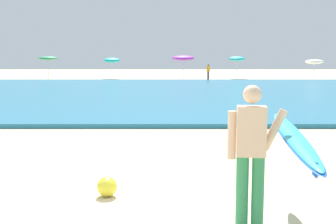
{
  "coord_description": "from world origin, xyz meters",
  "views": [
    {
      "loc": [
        0.65,
        -5.93,
        2.03
      ],
      "look_at": [
        0.65,
        1.58,
        1.1
      ],
      "focal_mm": 45.58,
      "sensor_mm": 36.0,
      "label": 1
    }
  ],
  "objects_px": {
    "beach_umbrella_0": "(48,58)",
    "beach_umbrella_1": "(112,60)",
    "beach_umbrella_2": "(184,58)",
    "beach_umbrella_3": "(237,59)",
    "beachgoer_near_row_left": "(209,71)",
    "beach_umbrella_4": "(315,62)",
    "beach_ball": "(107,187)",
    "surfer_with_board": "(271,144)"
  },
  "relations": [
    {
      "from": "beachgoer_near_row_left",
      "to": "beach_umbrella_3",
      "type": "bearing_deg",
      "value": 40.3
    },
    {
      "from": "surfer_with_board",
      "to": "beach_ball",
      "type": "xyz_separation_m",
      "value": [
        -2.13,
        1.17,
        -0.88
      ]
    },
    {
      "from": "beach_umbrella_3",
      "to": "beach_umbrella_4",
      "type": "height_order",
      "value": "beach_umbrella_3"
    },
    {
      "from": "beach_umbrella_1",
      "to": "beach_umbrella_3",
      "type": "relative_size",
      "value": 0.94
    },
    {
      "from": "beach_umbrella_0",
      "to": "beach_umbrella_3",
      "type": "xyz_separation_m",
      "value": [
        19.56,
        1.55,
        -0.05
      ]
    },
    {
      "from": "beach_umbrella_0",
      "to": "beach_umbrella_1",
      "type": "xyz_separation_m",
      "value": [
        6.37,
        1.23,
        -0.21
      ]
    },
    {
      "from": "beach_umbrella_2",
      "to": "beach_umbrella_1",
      "type": "bearing_deg",
      "value": 168.52
    },
    {
      "from": "beach_umbrella_1",
      "to": "beach_ball",
      "type": "xyz_separation_m",
      "value": [
        5.0,
        -38.92,
        -1.78
      ]
    },
    {
      "from": "beach_umbrella_0",
      "to": "beachgoer_near_row_left",
      "type": "bearing_deg",
      "value": -4.31
    },
    {
      "from": "beach_umbrella_0",
      "to": "beach_umbrella_4",
      "type": "distance_m",
      "value": 27.27
    },
    {
      "from": "beach_umbrella_0",
      "to": "surfer_with_board",
      "type": "bearing_deg",
      "value": -70.85
    },
    {
      "from": "beach_umbrella_0",
      "to": "beach_umbrella_4",
      "type": "xyz_separation_m",
      "value": [
        27.26,
        0.04,
        -0.37
      ]
    },
    {
      "from": "beachgoer_near_row_left",
      "to": "beach_umbrella_0",
      "type": "bearing_deg",
      "value": 175.69
    },
    {
      "from": "beach_umbrella_1",
      "to": "beach_umbrella_3",
      "type": "height_order",
      "value": "beach_umbrella_3"
    },
    {
      "from": "beach_umbrella_0",
      "to": "beach_umbrella_2",
      "type": "xyz_separation_m",
      "value": [
        13.83,
        -0.28,
        0.01
      ]
    },
    {
      "from": "beach_umbrella_3",
      "to": "beach_ball",
      "type": "xyz_separation_m",
      "value": [
        -8.19,
        -39.24,
        -1.94
      ]
    },
    {
      "from": "surfer_with_board",
      "to": "beachgoer_near_row_left",
      "type": "bearing_deg",
      "value": 85.76
    },
    {
      "from": "beach_umbrella_0",
      "to": "beachgoer_near_row_left",
      "type": "height_order",
      "value": "beach_umbrella_0"
    },
    {
      "from": "beach_umbrella_1",
      "to": "beachgoer_near_row_left",
      "type": "bearing_deg",
      "value": -13.92
    },
    {
      "from": "beach_umbrella_1",
      "to": "beach_ball",
      "type": "bearing_deg",
      "value": -82.68
    },
    {
      "from": "beachgoer_near_row_left",
      "to": "beach_umbrella_4",
      "type": "bearing_deg",
      "value": 6.58
    },
    {
      "from": "beach_umbrella_0",
      "to": "beach_umbrella_3",
      "type": "bearing_deg",
      "value": 4.53
    },
    {
      "from": "beach_umbrella_4",
      "to": "beachgoer_near_row_left",
      "type": "distance_m",
      "value": 11.09
    },
    {
      "from": "beach_umbrella_0",
      "to": "beach_ball",
      "type": "xyz_separation_m",
      "value": [
        11.37,
        -37.69,
        -1.99
      ]
    },
    {
      "from": "beach_umbrella_1",
      "to": "beach_umbrella_3",
      "type": "bearing_deg",
      "value": 1.38
    },
    {
      "from": "beach_umbrella_3",
      "to": "surfer_with_board",
      "type": "bearing_deg",
      "value": -98.54
    },
    {
      "from": "surfer_with_board",
      "to": "beachgoer_near_row_left",
      "type": "xyz_separation_m",
      "value": [
        2.79,
        37.63,
        -0.18
      ]
    },
    {
      "from": "surfer_with_board",
      "to": "beach_umbrella_1",
      "type": "bearing_deg",
      "value": 100.08
    },
    {
      "from": "beach_umbrella_0",
      "to": "beach_umbrella_4",
      "type": "bearing_deg",
      "value": 0.09
    },
    {
      "from": "beach_ball",
      "to": "beach_umbrella_1",
      "type": "bearing_deg",
      "value": 97.32
    },
    {
      "from": "beach_umbrella_3",
      "to": "beach_ball",
      "type": "height_order",
      "value": "beach_umbrella_3"
    },
    {
      "from": "beachgoer_near_row_left",
      "to": "beach_ball",
      "type": "bearing_deg",
      "value": -97.69
    },
    {
      "from": "beach_umbrella_3",
      "to": "beach_umbrella_4",
      "type": "xyz_separation_m",
      "value": [
        7.71,
        -1.51,
        -0.31
      ]
    },
    {
      "from": "beach_umbrella_2",
      "to": "beachgoer_near_row_left",
      "type": "relative_size",
      "value": 1.54
    },
    {
      "from": "beach_umbrella_3",
      "to": "beach_ball",
      "type": "relative_size",
      "value": 8.02
    },
    {
      "from": "beach_umbrella_1",
      "to": "beachgoer_near_row_left",
      "type": "distance_m",
      "value": 10.27
    },
    {
      "from": "surfer_with_board",
      "to": "beach_umbrella_2",
      "type": "xyz_separation_m",
      "value": [
        0.33,
        38.57,
        1.12
      ]
    },
    {
      "from": "surfer_with_board",
      "to": "beachgoer_near_row_left",
      "type": "relative_size",
      "value": 1.79
    },
    {
      "from": "beach_umbrella_2",
      "to": "beach_umbrella_3",
      "type": "xyz_separation_m",
      "value": [
        5.73,
        1.83,
        -0.06
      ]
    },
    {
      "from": "beach_umbrella_2",
      "to": "beach_umbrella_4",
      "type": "distance_m",
      "value": 13.45
    },
    {
      "from": "beach_umbrella_2",
      "to": "beach_umbrella_3",
      "type": "distance_m",
      "value": 6.02
    },
    {
      "from": "beach_umbrella_0",
      "to": "beach_umbrella_1",
      "type": "relative_size",
      "value": 1.04
    }
  ]
}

